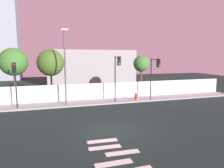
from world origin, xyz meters
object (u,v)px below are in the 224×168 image
at_px(roadside_tree_leftmost, 13,62).
at_px(traffic_light_right, 15,75).
at_px(fire_hydrant, 136,96).
at_px(roadside_tree_midleft, 51,63).
at_px(roadside_tree_midright, 141,64).
at_px(street_lamp_curbside, 65,62).
at_px(traffic_light_center, 117,69).
at_px(traffic_light_left, 155,70).

bearing_deg(roadside_tree_leftmost, traffic_light_right, -79.90).
xyz_separation_m(fire_hydrant, roadside_tree_midleft, (-8.93, 3.36, 3.70)).
bearing_deg(traffic_light_right, roadside_tree_midright, 15.44).
bearing_deg(traffic_light_right, fire_hydrant, 2.67).
height_order(roadside_tree_midleft, roadside_tree_midright, roadside_tree_midleft).
bearing_deg(roadside_tree_midleft, roadside_tree_leftmost, 180.00).
relative_size(fire_hydrant, roadside_tree_midright, 0.15).
bearing_deg(street_lamp_curbside, roadside_tree_leftmost, 146.64).
bearing_deg(fire_hydrant, street_lamp_curbside, -179.79).
relative_size(roadside_tree_midleft, roadside_tree_midright, 1.14).
bearing_deg(traffic_light_center, traffic_light_right, 179.14).
distance_m(traffic_light_left, fire_hydrant, 3.58).
bearing_deg(roadside_tree_midleft, traffic_light_center, -31.97).
bearing_deg(street_lamp_curbside, traffic_light_left, -4.07).
bearing_deg(fire_hydrant, roadside_tree_midright, 57.00).
bearing_deg(fire_hydrant, traffic_light_right, -177.33).
relative_size(roadside_tree_leftmost, roadside_tree_midleft, 1.02).
height_order(traffic_light_center, traffic_light_right, traffic_light_center).
distance_m(traffic_light_left, roadside_tree_leftmost, 15.20).
relative_size(traffic_light_center, roadside_tree_midleft, 0.84).
bearing_deg(roadside_tree_midright, traffic_light_right, -164.56).
bearing_deg(roadside_tree_leftmost, traffic_light_center, -21.55).
xyz_separation_m(traffic_light_center, street_lamp_curbside, (-5.15, 0.68, 0.74)).
distance_m(traffic_light_right, roadside_tree_leftmost, 4.13).
relative_size(traffic_light_left, traffic_light_center, 0.95).
distance_m(traffic_light_center, traffic_light_right, 9.60).
bearing_deg(street_lamp_curbside, traffic_light_center, -7.49).
distance_m(traffic_light_left, roadside_tree_midright, 4.10).
height_order(traffic_light_center, fire_hydrant, traffic_light_center).
distance_m(roadside_tree_leftmost, roadside_tree_midright, 14.89).
height_order(traffic_light_left, street_lamp_curbside, street_lamp_curbside).
height_order(traffic_light_left, traffic_light_center, traffic_light_center).
bearing_deg(roadside_tree_midright, fire_hydrant, -123.00).
height_order(street_lamp_curbside, roadside_tree_midleft, street_lamp_curbside).
distance_m(traffic_light_center, fire_hydrant, 4.00).
xyz_separation_m(traffic_light_left, traffic_light_center, (-4.33, -0.00, 0.17)).
bearing_deg(roadside_tree_midright, roadside_tree_midleft, -180.00).
xyz_separation_m(traffic_light_left, traffic_light_right, (-13.92, 0.14, -0.23)).
bearing_deg(traffic_light_center, street_lamp_curbside, 172.51).
height_order(roadside_tree_leftmost, roadside_tree_midleft, roadside_tree_leftmost).
relative_size(traffic_light_center, roadside_tree_midright, 0.95).
xyz_separation_m(street_lamp_curbside, fire_hydrant, (7.56, 0.03, -3.85)).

